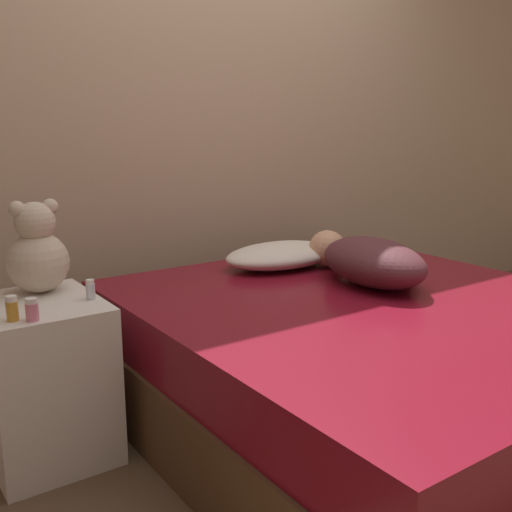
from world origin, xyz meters
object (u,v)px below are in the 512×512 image
Objects in this scene: pillow at (281,255)px; bottle_pink at (32,310)px; person_lying at (367,260)px; bottle_amber at (12,309)px; bottle_clear at (91,290)px; teddy_bear at (37,252)px.

pillow is 7.75× the size of bottle_pink.
person_lying is at bearing -5.87° from bottle_pink.
pillow is 1.29m from bottle_amber.
bottle_clear is at bearing 175.57° from person_lying.
bottle_pink is (0.05, -0.04, -0.00)m from bottle_amber.
bottle_amber is at bearing -119.71° from teddy_bear.
bottle_amber is at bearing 144.94° from bottle_pink.
bottle_pink is at bearing -109.32° from teddy_bear.
teddy_bear is (-1.10, 0.03, 0.14)m from pillow.
person_lying is 10.21× the size of bottle_clear.
person_lying is 8.95× the size of bottle_amber.
bottle_amber is 0.06m from bottle_pink.
bottle_amber reaches higher than bottle_pink.
person_lying is 2.13× the size of teddy_bear.
bottle_amber is (-0.17, -0.29, -0.11)m from teddy_bear.
pillow is at bearing 9.71° from bottle_clear.
bottle_clear is (0.29, 0.09, -0.00)m from bottle_amber.
bottle_pink is 1.03× the size of bottle_clear.
bottle_pink is at bearing -151.93° from bottle_clear.
teddy_bear is at bearing 178.23° from pillow.
bottle_amber is (-1.39, 0.17, -0.01)m from person_lying.
teddy_bear is at bearing 121.00° from bottle_clear.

